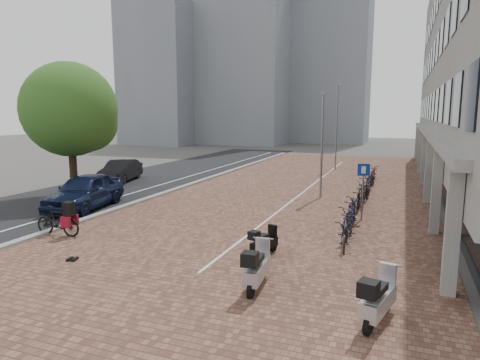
# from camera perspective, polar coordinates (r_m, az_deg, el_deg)

# --- Properties ---
(ground) EXTENTS (140.00, 140.00, 0.00)m
(ground) POSITION_cam_1_polar(r_m,az_deg,el_deg) (16.11, -7.81, -7.71)
(ground) COLOR #474442
(ground) RESTS_ON ground
(plaza_brick) EXTENTS (14.50, 42.00, 0.04)m
(plaza_brick) POSITION_cam_1_polar(r_m,az_deg,el_deg) (26.47, 8.77, -1.10)
(plaza_brick) COLOR brown
(plaza_brick) RESTS_ON ground
(street_asphalt) EXTENTS (8.00, 50.00, 0.03)m
(street_asphalt) POSITION_cam_1_polar(r_m,az_deg,el_deg) (30.72, -11.69, 0.21)
(street_asphalt) COLOR black
(street_asphalt) RESTS_ON ground
(curb) EXTENTS (0.35, 42.00, 0.14)m
(curb) POSITION_cam_1_polar(r_m,az_deg,el_deg) (28.79, -5.15, -0.09)
(curb) COLOR gray
(curb) RESTS_ON ground
(lane_line) EXTENTS (0.12, 44.00, 0.00)m
(lane_line) POSITION_cam_1_polar(r_m,az_deg,el_deg) (29.68, -8.44, 0.03)
(lane_line) COLOR white
(lane_line) RESTS_ON street_asphalt
(parking_line) EXTENTS (0.10, 30.00, 0.00)m
(parking_line) POSITION_cam_1_polar(r_m,az_deg,el_deg) (26.42, 9.19, -1.07)
(parking_line) COLOR white
(parking_line) RESTS_ON plaza_brick
(bg_towers) EXTENTS (33.00, 23.00, 32.00)m
(bg_towers) POSITION_cam_1_polar(r_m,az_deg,el_deg) (66.79, 1.93, 17.08)
(bg_towers) COLOR gray
(bg_towers) RESTS_ON ground
(car_navy) EXTENTS (2.90, 5.30, 1.71)m
(car_navy) POSITION_cam_1_polar(r_m,az_deg,el_deg) (21.84, -20.16, -1.45)
(car_navy) COLOR #0E1634
(car_navy) RESTS_ON ground
(car_dark) EXTENTS (2.62, 4.70, 1.47)m
(car_dark) POSITION_cam_1_polar(r_m,az_deg,el_deg) (29.81, -15.77, 1.21)
(car_dark) COLOR black
(car_dark) RESTS_ON ground
(hero_bike) EXTENTS (1.94, 0.65, 1.35)m
(hero_bike) POSITION_cam_1_polar(r_m,az_deg,el_deg) (17.47, -23.35, -5.03)
(hero_bike) COLOR black
(hero_bike) RESTS_ON ground
(shoes) EXTENTS (0.44, 0.39, 0.10)m
(shoes) POSITION_cam_1_polar(r_m,az_deg,el_deg) (14.53, -21.71, -9.97)
(shoes) COLOR black
(shoes) RESTS_ON ground
(scooter_front) EXTENTS (0.71, 1.85, 1.24)m
(scooter_front) POSITION_cam_1_polar(r_m,az_deg,el_deg) (11.39, 2.31, -11.53)
(scooter_front) COLOR #B2B2B7
(scooter_front) RESTS_ON ground
(scooter_mid) EXTENTS (0.82, 1.49, 0.98)m
(scooter_mid) POSITION_cam_1_polar(r_m,az_deg,el_deg) (13.87, 3.28, -8.31)
(scooter_mid) COLOR black
(scooter_mid) RESTS_ON ground
(scooter_back) EXTENTS (0.98, 1.88, 1.24)m
(scooter_back) POSITION_cam_1_polar(r_m,az_deg,el_deg) (10.11, 18.14, -14.75)
(scooter_back) COLOR #BBBCC1
(scooter_back) RESTS_ON ground
(parking_sign) EXTENTS (0.50, 0.21, 2.48)m
(parking_sign) POSITION_cam_1_polar(r_m,az_deg,el_deg) (18.86, 16.25, -0.33)
(parking_sign) COLOR slate
(parking_sign) RESTS_ON ground
(lamp_near) EXTENTS (0.12, 0.12, 5.61)m
(lamp_near) POSITION_cam_1_polar(r_m,az_deg,el_deg) (23.14, 10.95, 4.38)
(lamp_near) COLOR slate
(lamp_near) RESTS_ON ground
(lamp_far) EXTENTS (0.12, 0.12, 6.85)m
(lamp_far) POSITION_cam_1_polar(r_m,az_deg,el_deg) (35.27, 12.87, 6.87)
(lamp_far) COLOR slate
(lamp_far) RESTS_ON ground
(street_tree) EXTENTS (5.03, 5.03, 7.31)m
(street_tree) POSITION_cam_1_polar(r_m,az_deg,el_deg) (24.65, -21.52, 8.48)
(street_tree) COLOR #382619
(street_tree) RESTS_ON ground
(bike_row) EXTENTS (1.17, 18.12, 1.05)m
(bike_row) POSITION_cam_1_polar(r_m,az_deg,el_deg) (22.96, 16.27, -1.62)
(bike_row) COLOR black
(bike_row) RESTS_ON ground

